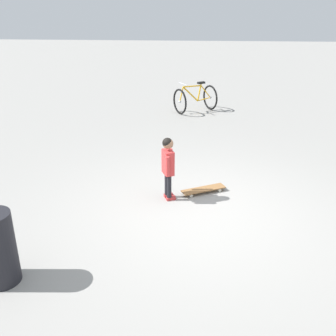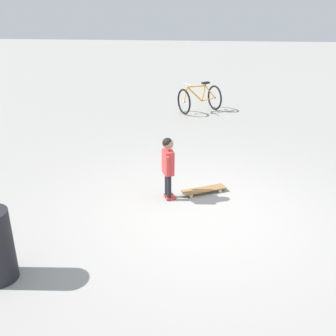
% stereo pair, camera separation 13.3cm
% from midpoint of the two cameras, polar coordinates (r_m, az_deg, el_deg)
% --- Properties ---
extents(ground_plane, '(50.00, 50.00, 0.00)m').
position_cam_midpoint_polar(ground_plane, '(6.22, 4.25, -6.41)').
color(ground_plane, gray).
extents(child_person, '(0.25, 0.41, 1.06)m').
position_cam_midpoint_polar(child_person, '(6.34, -0.59, 0.88)').
color(child_person, black).
rests_on(child_person, ground).
extents(skateboard, '(0.78, 0.51, 0.07)m').
position_cam_midpoint_polar(skateboard, '(6.81, 4.55, -3.07)').
color(skateboard, olive).
rests_on(skateboard, ground).
extents(bicycle_far, '(1.28, 1.17, 0.85)m').
position_cam_midpoint_polar(bicycle_far, '(11.54, 3.60, 9.88)').
color(bicycle_far, black).
rests_on(bicycle_far, ground).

